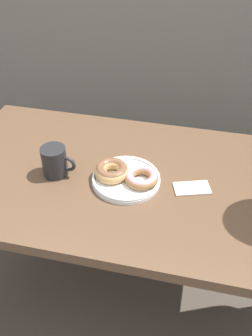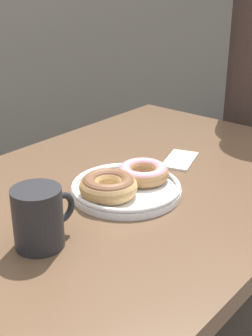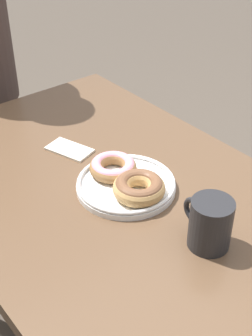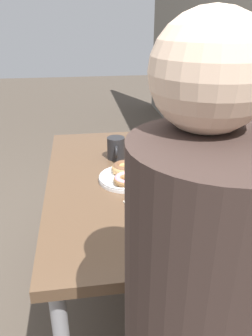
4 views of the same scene
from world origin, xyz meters
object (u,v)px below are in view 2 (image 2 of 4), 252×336
at_px(dining_table, 108,225).
at_px(coffee_mug, 39,217).
at_px(napkin, 180,160).
at_px(donut_plate, 125,183).

xyz_separation_m(dining_table, coffee_mug, (-0.22, -0.04, 0.13)).
height_order(dining_table, napkin, napkin).
bearing_deg(donut_plate, napkin, 2.96).
bearing_deg(coffee_mug, dining_table, 10.06).
relative_size(donut_plate, napkin, 1.93).
distance_m(dining_table, coffee_mug, 0.26).
bearing_deg(dining_table, donut_plate, -41.60).
xyz_separation_m(donut_plate, napkin, (0.23, 0.01, -0.02)).
xyz_separation_m(donut_plate, coffee_mug, (-0.25, -0.01, 0.03)).
bearing_deg(donut_plate, dining_table, 138.40).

